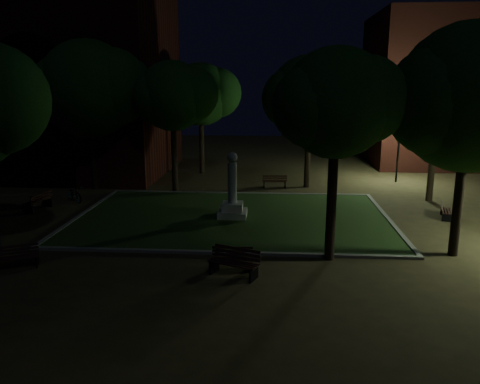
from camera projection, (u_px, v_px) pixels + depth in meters
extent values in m
plane|color=#42381F|center=(229.00, 230.00, 21.26)|extent=(80.00, 80.00, 0.00)
cube|color=#274718|center=(233.00, 217.00, 23.20)|extent=(15.00, 10.00, 0.08)
cube|color=slate|center=(221.00, 253.00, 18.23)|extent=(15.40, 0.20, 0.12)
cube|color=slate|center=(240.00, 193.00, 28.15)|extent=(15.40, 0.20, 0.12)
cube|color=slate|center=(84.00, 214.00, 23.71)|extent=(0.20, 10.00, 0.12)
cube|color=slate|center=(388.00, 220.00, 22.67)|extent=(0.20, 10.00, 0.12)
cube|color=#9F9C93|center=(233.00, 213.00, 23.15)|extent=(1.40, 1.40, 0.30)
cube|color=#9F9C93|center=(232.00, 207.00, 23.07)|extent=(1.00, 1.00, 0.40)
cylinder|color=#9F9C93|center=(232.00, 183.00, 22.80)|extent=(0.44, 0.44, 2.00)
sphere|color=#9F9C93|center=(232.00, 157.00, 22.52)|extent=(0.50, 0.50, 0.50)
cube|color=#451811|center=(29.00, 70.00, 34.28)|extent=(20.00, 12.00, 15.00)
cube|color=black|center=(45.00, 131.00, 30.60)|extent=(5.00, 3.00, 7.00)
cylinder|color=black|center=(39.00, 76.00, 29.81)|extent=(5.00, 3.00, 5.00)
plane|color=#FF4F1E|center=(53.00, 129.00, 31.77)|extent=(6.30, 0.00, 6.30)
cube|color=#451811|center=(471.00, 90.00, 38.10)|extent=(16.00, 10.00, 12.00)
cylinder|color=black|center=(174.00, 155.00, 28.59)|extent=(0.36, 0.36, 4.54)
sphere|color=#205419|center=(172.00, 96.00, 27.79)|extent=(4.19, 4.19, 4.19)
sphere|color=#205419|center=(190.00, 94.00, 27.89)|extent=(3.35, 3.35, 3.35)
sphere|color=#205419|center=(157.00, 98.00, 27.58)|extent=(3.14, 3.14, 3.14)
cylinder|color=black|center=(308.00, 155.00, 29.72)|extent=(0.36, 0.36, 4.17)
sphere|color=#205419|center=(309.00, 97.00, 28.90)|extent=(5.13, 5.13, 5.13)
sphere|color=#205419|center=(330.00, 95.00, 28.98)|extent=(4.10, 4.10, 4.10)
sphere|color=#205419|center=(293.00, 99.00, 28.70)|extent=(3.85, 3.85, 3.85)
cylinder|color=black|center=(431.00, 171.00, 26.24)|extent=(0.36, 0.36, 3.39)
sphere|color=#205419|center=(436.00, 120.00, 25.60)|extent=(3.89, 3.89, 3.89)
sphere|color=#205419|center=(453.00, 118.00, 25.70)|extent=(3.11, 3.11, 3.11)
sphere|color=#205419|center=(423.00, 122.00, 25.38)|extent=(2.92, 2.92, 2.92)
cylinder|color=black|center=(458.00, 200.00, 17.69)|extent=(0.36, 0.36, 4.37)
sphere|color=#205419|center=(469.00, 98.00, 16.83)|extent=(5.42, 5.42, 5.42)
sphere|color=#205419|center=(441.00, 101.00, 16.63)|extent=(4.07, 4.07, 4.07)
cylinder|color=black|center=(332.00, 200.00, 17.22)|extent=(0.36, 0.36, 4.65)
sphere|color=#205419|center=(336.00, 103.00, 16.43)|extent=(3.95, 3.95, 3.95)
sphere|color=#205419|center=(364.00, 100.00, 16.53)|extent=(3.16, 3.16, 3.16)
sphere|color=#205419|center=(314.00, 106.00, 16.22)|extent=(2.96, 2.96, 2.96)
cylinder|color=black|center=(93.00, 154.00, 29.26)|extent=(0.36, 0.36, 4.41)
sphere|color=#205419|center=(89.00, 89.00, 28.36)|extent=(5.94, 5.94, 5.94)
sphere|color=#205419|center=(114.00, 87.00, 28.43)|extent=(4.75, 4.75, 4.75)
sphere|color=#205419|center=(68.00, 91.00, 28.18)|extent=(4.45, 4.45, 4.45)
cylinder|color=black|center=(202.00, 144.00, 34.42)|extent=(0.36, 0.36, 4.41)
sphere|color=#205419|center=(201.00, 94.00, 33.62)|extent=(4.51, 4.51, 4.51)
sphere|color=#205419|center=(217.00, 93.00, 33.72)|extent=(3.60, 3.60, 3.60)
sphere|color=#205419|center=(188.00, 96.00, 33.42)|extent=(3.38, 3.38, 3.38)
cylinder|color=black|center=(74.00, 154.00, 30.46)|extent=(0.12, 0.12, 4.09)
cylinder|color=black|center=(71.00, 122.00, 30.00)|extent=(0.90, 0.08, 0.08)
sphere|color=#D8FFD8|center=(65.00, 122.00, 30.03)|extent=(0.28, 0.28, 0.28)
sphere|color=#D8FFD8|center=(78.00, 122.00, 29.97)|extent=(0.28, 0.28, 0.28)
cylinder|color=black|center=(398.00, 154.00, 31.32)|extent=(0.12, 0.12, 3.81)
cylinder|color=black|center=(400.00, 126.00, 30.89)|extent=(0.90, 0.08, 0.08)
sphere|color=#D8FFD8|center=(393.00, 126.00, 30.92)|extent=(0.28, 0.28, 0.28)
sphere|color=#D8FFD8|center=(407.00, 126.00, 30.86)|extent=(0.28, 0.28, 0.28)
cube|color=black|center=(214.00, 265.00, 16.67)|extent=(0.07, 0.51, 0.40)
cube|color=black|center=(250.00, 265.00, 16.62)|extent=(0.07, 0.51, 0.40)
cube|color=#351D15|center=(232.00, 261.00, 16.40)|extent=(1.47, 0.13, 0.04)
cube|color=#351D15|center=(232.00, 260.00, 16.53)|extent=(1.47, 0.13, 0.04)
cube|color=#351D15|center=(232.00, 259.00, 16.65)|extent=(1.47, 0.13, 0.04)
cube|color=#351D15|center=(233.00, 257.00, 16.78)|extent=(1.47, 0.13, 0.04)
cube|color=#351D15|center=(233.00, 254.00, 16.81)|extent=(1.47, 0.10, 0.09)
cube|color=#351D15|center=(233.00, 251.00, 16.78)|extent=(1.47, 0.10, 0.09)
cube|color=#351D15|center=(233.00, 248.00, 16.75)|extent=(1.47, 0.10, 0.09)
cube|color=black|center=(214.00, 266.00, 16.45)|extent=(0.29, 0.58, 0.48)
cube|color=black|center=(254.00, 273.00, 15.78)|extent=(0.29, 0.58, 0.48)
cube|color=#351D15|center=(230.00, 265.00, 15.85)|extent=(1.65, 0.77, 0.04)
cube|color=#351D15|center=(233.00, 264.00, 15.99)|extent=(1.65, 0.77, 0.04)
cube|color=#351D15|center=(235.00, 262.00, 16.12)|extent=(1.65, 0.77, 0.04)
cube|color=#351D15|center=(237.00, 261.00, 16.25)|extent=(1.65, 0.77, 0.04)
cube|color=#351D15|center=(237.00, 257.00, 16.29)|extent=(1.64, 0.73, 0.11)
cube|color=#351D15|center=(237.00, 253.00, 16.25)|extent=(1.64, 0.73, 0.11)
cube|color=#351D15|center=(237.00, 249.00, 16.22)|extent=(1.64, 0.73, 0.11)
cube|color=black|center=(37.00, 261.00, 17.04)|extent=(0.26, 0.48, 0.40)
cube|color=#351D15|center=(16.00, 259.00, 16.59)|extent=(1.36, 0.69, 0.04)
cube|color=#351D15|center=(17.00, 258.00, 16.70)|extent=(1.36, 0.69, 0.04)
cube|color=#351D15|center=(17.00, 257.00, 16.82)|extent=(1.36, 0.69, 0.04)
cube|color=#351D15|center=(17.00, 256.00, 16.94)|extent=(1.36, 0.69, 0.04)
cube|color=#351D15|center=(17.00, 253.00, 16.97)|extent=(1.35, 0.67, 0.09)
cube|color=#351D15|center=(17.00, 250.00, 16.94)|extent=(1.35, 0.67, 0.09)
cube|color=#351D15|center=(16.00, 246.00, 16.91)|extent=(1.35, 0.67, 0.09)
cube|color=black|center=(47.00, 202.00, 25.29)|extent=(0.60, 0.17, 0.48)
cube|color=black|center=(28.00, 209.00, 23.86)|extent=(0.60, 0.17, 0.48)
cube|color=#351D15|center=(33.00, 201.00, 24.58)|extent=(0.39, 1.73, 0.04)
cube|color=#351D15|center=(36.00, 201.00, 24.54)|extent=(0.39, 1.73, 0.04)
cube|color=#351D15|center=(38.00, 201.00, 24.50)|extent=(0.39, 1.73, 0.04)
cube|color=#351D15|center=(41.00, 201.00, 24.47)|extent=(0.39, 1.73, 0.04)
cube|color=#351D15|center=(42.00, 199.00, 24.43)|extent=(0.36, 1.72, 0.10)
cube|color=#351D15|center=(42.00, 197.00, 24.39)|extent=(0.36, 1.72, 0.10)
cube|color=#351D15|center=(41.00, 194.00, 24.36)|extent=(0.36, 1.72, 0.10)
cube|color=black|center=(447.00, 218.00, 22.53)|extent=(0.48, 0.18, 0.39)
cube|color=black|center=(445.00, 211.00, 23.66)|extent=(0.48, 0.18, 0.39)
cube|color=#351D15|center=(451.00, 211.00, 22.98)|extent=(0.46, 1.38, 0.04)
cube|color=#351D15|center=(448.00, 211.00, 23.02)|extent=(0.46, 1.38, 0.04)
cube|color=#351D15|center=(446.00, 210.00, 23.06)|extent=(0.46, 1.38, 0.04)
cube|color=#351D15|center=(443.00, 210.00, 23.10)|extent=(0.46, 1.38, 0.04)
cube|color=#351D15|center=(442.00, 208.00, 23.10)|extent=(0.43, 1.37, 0.08)
cube|color=#351D15|center=(442.00, 206.00, 23.07)|extent=(0.43, 1.37, 0.08)
cube|color=#351D15|center=(442.00, 204.00, 23.04)|extent=(0.43, 1.37, 0.08)
cube|color=black|center=(285.00, 184.00, 29.94)|extent=(0.09, 0.53, 0.42)
cube|color=black|center=(264.00, 184.00, 29.95)|extent=(0.09, 0.53, 0.42)
cube|color=#351D15|center=(274.00, 180.00, 30.10)|extent=(1.54, 0.17, 0.04)
cube|color=#351D15|center=(274.00, 181.00, 29.97)|extent=(1.54, 0.17, 0.04)
cube|color=#351D15|center=(274.00, 181.00, 29.84)|extent=(1.54, 0.17, 0.04)
cube|color=#351D15|center=(275.00, 182.00, 29.71)|extent=(1.54, 0.17, 0.04)
cube|color=#351D15|center=(275.00, 180.00, 29.63)|extent=(1.54, 0.14, 0.09)
cube|color=#351D15|center=(275.00, 178.00, 29.60)|extent=(1.54, 0.14, 0.09)
cube|color=#351D15|center=(275.00, 176.00, 29.57)|extent=(1.54, 0.14, 0.09)
imported|color=black|center=(74.00, 194.00, 26.39)|extent=(1.61, 1.54, 0.87)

